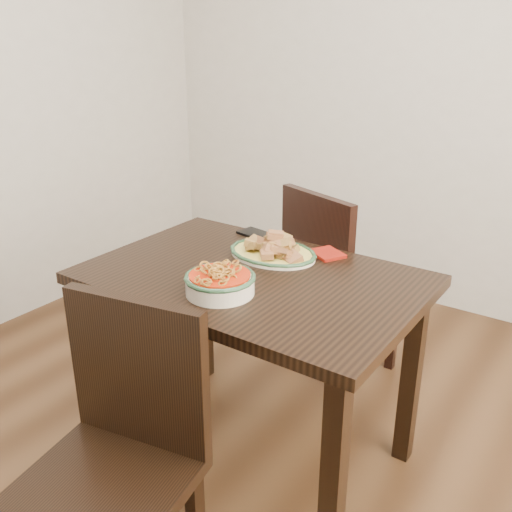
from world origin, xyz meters
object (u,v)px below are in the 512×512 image
Objects in this scene: chair_far at (332,274)px; chair_near at (119,447)px; noodle_bowl at (220,281)px; dining_table at (253,302)px; fish_plate at (273,245)px; smartphone at (257,234)px.

chair_far and chair_near have the same top height.
chair_near is 3.90× the size of noodle_bowl.
fish_plate reaches higher than dining_table.
chair_near is at bearing -85.88° from noodle_bowl.
smartphone is (-0.21, 0.51, -0.04)m from noodle_bowl.
smartphone is (-0.24, 1.00, 0.26)m from chair_near.
dining_table is 1.27× the size of chair_far.
fish_plate reaches higher than smartphone.
chair_far reaches higher than fish_plate.
chair_near is 0.57m from noodle_bowl.
fish_plate is at bearing 84.14° from chair_near.
smartphone is at bearing 138.89° from fish_plate.
noodle_bowl is at bearing 83.38° from chair_near.
noodle_bowl is at bearing -84.09° from fish_plate.
noodle_bowl is (0.04, -0.86, 0.29)m from chair_far.
smartphone is at bearing 122.19° from dining_table.
chair_far is at bearing 89.73° from fish_plate.
smartphone is at bearing 82.00° from chair_far.
fish_plate is 0.23m from smartphone.
fish_plate is at bearing -31.64° from smartphone.
chair_far is 1.00× the size of chair_near.
noodle_bowl is (-0.04, 0.49, 0.29)m from chair_near.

